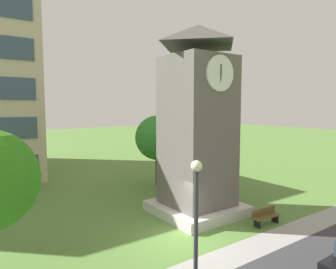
{
  "coord_description": "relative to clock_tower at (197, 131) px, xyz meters",
  "views": [
    {
      "loc": [
        -8.93,
        -11.56,
        6.53
      ],
      "look_at": [
        1.46,
        3.29,
        4.87
      ],
      "focal_mm": 32.29,
      "sensor_mm": 36.0,
      "label": 1
    }
  ],
  "objects": [
    {
      "name": "street_lamp",
      "position": [
        -5.87,
        -6.83,
        -1.98
      ],
      "size": [
        0.36,
        0.36,
        4.89
      ],
      "color": "#333338",
      "rests_on": "ground"
    },
    {
      "name": "clock_tower",
      "position": [
        0.0,
        0.0,
        0.0
      ],
      "size": [
        4.84,
        4.84,
        11.32
      ],
      "color": "#605B56",
      "rests_on": "ground"
    },
    {
      "name": "tree_near_tower",
      "position": [
        1.63,
        6.95,
        -1.11
      ],
      "size": [
        3.68,
        3.68,
        5.84
      ],
      "color": "#513823",
      "rests_on": "ground"
    },
    {
      "name": "ground_plane",
      "position": [
        -2.92,
        -2.28,
        -5.09
      ],
      "size": [
        160.0,
        160.0,
        0.0
      ],
      "primitive_type": "plane",
      "color": "#567F38"
    },
    {
      "name": "kerb_strip",
      "position": [
        -2.92,
        -5.04,
        -5.09
      ],
      "size": [
        120.0,
        1.6,
        0.01
      ],
      "primitive_type": "cube",
      "color": "#9E9E99",
      "rests_on": "ground"
    },
    {
      "name": "tree_streetside",
      "position": [
        4.71,
        5.14,
        -2.01
      ],
      "size": [
        3.07,
        3.07,
        4.64
      ],
      "color": "#513823",
      "rests_on": "ground"
    },
    {
      "name": "park_bench",
      "position": [
        1.96,
        -3.59,
        -4.63
      ],
      "size": [
        1.83,
        0.61,
        0.88
      ],
      "color": "brown",
      "rests_on": "ground"
    }
  ]
}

